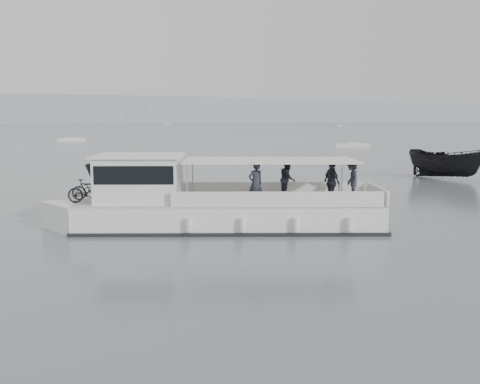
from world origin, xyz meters
name	(u,v)px	position (x,y,z in m)	size (l,w,h in m)	color
ground	(193,216)	(0.00, 0.00, 0.00)	(1400.00, 1400.00, 0.00)	slate
tour_boat	(200,205)	(-0.76, -3.05, 1.04)	(14.55, 8.91, 6.35)	white
dark_motorboat	(446,163)	(24.39, 7.03, 1.27)	(2.48, 6.59, 2.55)	black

